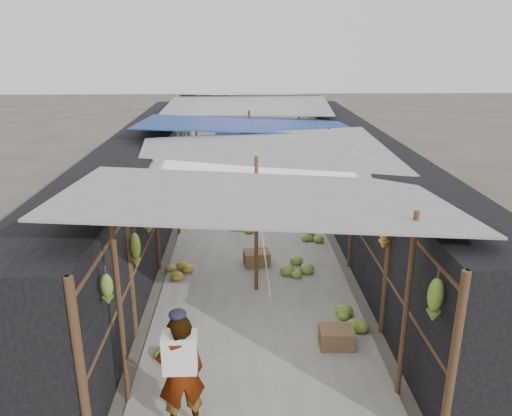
{
  "coord_description": "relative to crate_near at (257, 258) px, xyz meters",
  "views": [
    {
      "loc": [
        -0.29,
        -5.51,
        4.52
      ],
      "look_at": [
        0.04,
        4.19,
        1.25
      ],
      "focal_mm": 35.0,
      "sensor_mm": 36.0,
      "label": 1
    }
  ],
  "objects": [
    {
      "name": "ground",
      "position": [
        -0.05,
        -4.11,
        -0.16
      ],
      "size": [
        80.0,
        80.0,
        0.0
      ],
      "primitive_type": "plane",
      "color": "#6B6356",
      "rests_on": "ground"
    },
    {
      "name": "aisle_slab",
      "position": [
        -0.05,
        2.39,
        -0.15
      ],
      "size": [
        3.6,
        16.0,
        0.02
      ],
      "primitive_type": "cube",
      "color": "#9E998E",
      "rests_on": "ground"
    },
    {
      "name": "stall_left",
      "position": [
        -2.75,
        2.39,
        0.99
      ],
      "size": [
        1.4,
        15.0,
        2.3
      ],
      "primitive_type": "cube",
      "color": "black",
      "rests_on": "ground"
    },
    {
      "name": "stall_right",
      "position": [
        2.65,
        2.39,
        0.99
      ],
      "size": [
        1.4,
        15.0,
        2.3
      ],
      "primitive_type": "cube",
      "color": "black",
      "rests_on": "ground"
    },
    {
      "name": "crate_near",
      "position": [
        0.0,
        0.0,
        0.0
      ],
      "size": [
        0.58,
        0.49,
        0.32
      ],
      "primitive_type": "cube",
      "rotation": [
        0.0,
        0.0,
        0.12
      ],
      "color": "#855E43",
      "rests_on": "ground"
    },
    {
      "name": "crate_mid",
      "position": [
        1.13,
        -2.99,
        -0.0
      ],
      "size": [
        0.53,
        0.43,
        0.31
      ],
      "primitive_type": "cube",
      "rotation": [
        0.0,
        0.0,
        -0.03
      ],
      "color": "#855E43",
      "rests_on": "ground"
    },
    {
      "name": "crate_back",
      "position": [
        -0.91,
        3.97,
        -0.03
      ],
      "size": [
        0.42,
        0.35,
        0.25
      ],
      "primitive_type": "cube",
      "rotation": [
        0.0,
        0.0,
        -0.07
      ],
      "color": "#855E43",
      "rests_on": "ground"
    },
    {
      "name": "black_basin",
      "position": [
        1.47,
        3.43,
        -0.06
      ],
      "size": [
        0.64,
        0.64,
        0.19
      ],
      "primitive_type": "cylinder",
      "color": "black",
      "rests_on": "ground"
    },
    {
      "name": "vendor_elderly",
      "position": [
        -1.07,
        -4.61,
        0.62
      ],
      "size": [
        0.65,
        0.52,
        1.55
      ],
      "primitive_type": "imported",
      "rotation": [
        0.0,
        0.0,
        3.43
      ],
      "color": "white",
      "rests_on": "ground"
    },
    {
      "name": "shopper_blue",
      "position": [
        -0.0,
        3.25,
        0.56
      ],
      "size": [
        0.75,
        0.62,
        1.44
      ],
      "primitive_type": "imported",
      "rotation": [
        0.0,
        0.0,
        -0.11
      ],
      "color": "navy",
      "rests_on": "ground"
    },
    {
      "name": "vendor_seated",
      "position": [
        0.97,
        6.09,
        0.26
      ],
      "size": [
        0.4,
        0.59,
        0.84
      ],
      "primitive_type": "imported",
      "rotation": [
        0.0,
        0.0,
        -1.4
      ],
      "color": "#49453F",
      "rests_on": "ground"
    },
    {
      "name": "market_canopy",
      "position": [
        -0.02,
        2.74,
        2.25
      ],
      "size": [
        5.62,
        15.2,
        2.77
      ],
      "color": "brown",
      "rests_on": "ground"
    },
    {
      "name": "hanging_bananas",
      "position": [
        0.07,
        2.54,
        1.49
      ],
      "size": [
        3.95,
        14.46,
        0.82
      ],
      "color": "olive",
      "rests_on": "ground"
    },
    {
      "name": "floor_bananas",
      "position": [
        0.09,
        2.42,
        -0.01
      ],
      "size": [
        4.08,
        10.68,
        0.35
      ],
      "color": "olive",
      "rests_on": "ground"
    }
  ]
}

